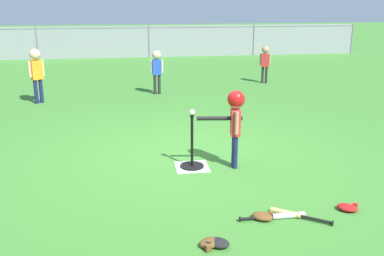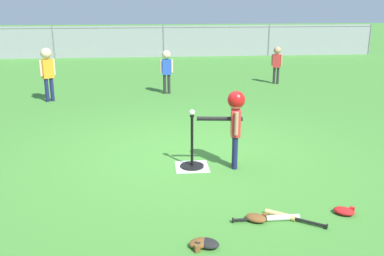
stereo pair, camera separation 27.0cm
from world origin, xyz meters
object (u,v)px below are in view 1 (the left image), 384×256
(fielder_deep_left, at_px, (36,69))
(fielder_near_left, at_px, (157,66))
(glove_by_plate, at_px, (348,208))
(glove_outfield_drop, at_px, (263,216))
(glove_near_bats, at_px, (218,243))
(batting_tee, at_px, (192,159))
(fielder_deep_right, at_px, (265,59))
(spare_bat_wood, at_px, (292,214))
(batter_child, at_px, (235,113))
(baseball_on_tee, at_px, (192,112))
(spare_bat_silver, at_px, (282,216))
(glove_tossed_aside, at_px, (211,243))

(fielder_deep_left, bearing_deg, fielder_near_left, 12.16)
(glove_by_plate, distance_m, glove_outfield_drop, 0.97)
(fielder_deep_left, relative_size, glove_near_bats, 4.26)
(batting_tee, bearing_deg, fielder_deep_right, 64.07)
(batting_tee, bearing_deg, glove_by_plate, -44.99)
(fielder_deep_right, height_order, spare_bat_wood, fielder_deep_right)
(batter_child, xyz_separation_m, glove_by_plate, (0.93, -1.41, -0.71))
(glove_near_bats, bearing_deg, baseball_on_tee, 88.73)
(fielder_deep_right, height_order, glove_near_bats, fielder_deep_right)
(spare_bat_silver, distance_m, spare_bat_wood, 0.12)
(fielder_near_left, bearing_deg, batter_child, -81.44)
(fielder_deep_left, distance_m, spare_bat_silver, 6.67)
(fielder_near_left, bearing_deg, spare_bat_silver, -81.97)
(fielder_near_left, xyz_separation_m, fielder_deep_left, (-2.57, -0.55, 0.09))
(batting_tee, bearing_deg, glove_tossed_aside, -93.13)
(glove_near_bats, bearing_deg, batting_tee, 88.73)
(fielder_near_left, height_order, spare_bat_wood, fielder_near_left)
(baseball_on_tee, xyz_separation_m, fielder_deep_left, (-2.73, 4.11, -0.02))
(batting_tee, height_order, glove_by_plate, batting_tee)
(batter_child, relative_size, glove_tossed_aside, 4.05)
(fielder_deep_left, height_order, glove_near_bats, fielder_deep_left)
(fielder_deep_right, height_order, spare_bat_silver, fielder_deep_right)
(fielder_near_left, relative_size, spare_bat_silver, 1.45)
(fielder_near_left, xyz_separation_m, spare_bat_silver, (0.88, -6.22, -0.62))
(baseball_on_tee, distance_m, batter_child, 0.56)
(spare_bat_wood, height_order, glove_outfield_drop, glove_outfield_drop)
(batting_tee, distance_m, spare_bat_wood, 1.75)
(baseball_on_tee, xyz_separation_m, spare_bat_silver, (0.72, -1.55, -0.73))
(glove_near_bats, bearing_deg, fielder_deep_right, 69.93)
(fielder_near_left, bearing_deg, glove_tossed_aside, -89.58)
(glove_near_bats, distance_m, glove_tossed_aside, 0.06)
(fielder_deep_right, relative_size, fielder_near_left, 0.95)
(batter_child, xyz_separation_m, glove_near_bats, (-0.60, -1.91, -0.71))
(glove_tossed_aside, bearing_deg, spare_bat_silver, 26.49)
(spare_bat_silver, height_order, glove_outfield_drop, glove_outfield_drop)
(baseball_on_tee, bearing_deg, fielder_near_left, 91.91)
(batter_child, xyz_separation_m, glove_tossed_aside, (-0.66, -1.90, -0.71))
(baseball_on_tee, height_order, spare_bat_wood, baseball_on_tee)
(batting_tee, distance_m, batter_child, 0.84)
(fielder_near_left, relative_size, spare_bat_wood, 1.81)
(batter_child, height_order, fielder_near_left, batter_child)
(glove_by_plate, bearing_deg, fielder_near_left, 104.93)
(glove_tossed_aside, bearing_deg, baseball_on_tee, 86.87)
(batting_tee, height_order, baseball_on_tee, baseball_on_tee)
(batting_tee, height_order, glove_tossed_aside, batting_tee)
(glove_outfield_drop, bearing_deg, glove_tossed_aside, -145.89)
(glove_by_plate, relative_size, glove_tossed_aside, 1.05)
(fielder_near_left, distance_m, spare_bat_wood, 6.31)
(batting_tee, relative_size, spare_bat_silver, 1.03)
(spare_bat_silver, xyz_separation_m, glove_tossed_aside, (-0.83, -0.41, 0.01))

